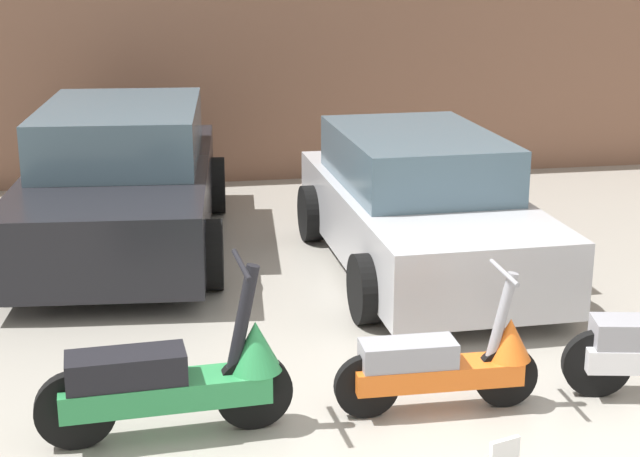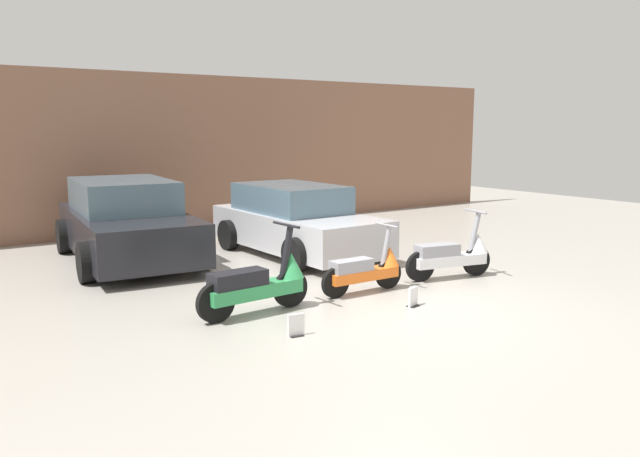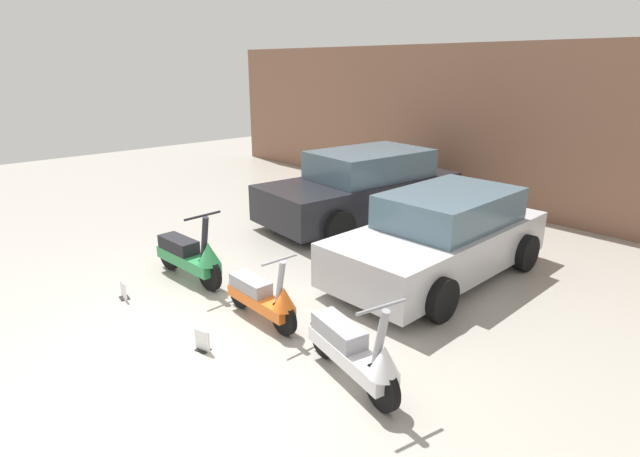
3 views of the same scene
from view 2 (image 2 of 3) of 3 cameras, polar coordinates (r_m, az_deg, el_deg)
The scene contains 9 objects.
ground_plane at distance 8.30m, azimuth 7.70°, elevation -7.42°, with size 28.00×28.00×0.00m, color #9E998E.
wall_back at distance 14.77m, azimuth -13.08°, elevation 6.73°, with size 19.60×0.12×3.56m, color #845B47.
scooter_front_left at distance 8.03m, azimuth -5.58°, elevation -4.98°, with size 1.62×0.58×1.13m.
scooter_front_right at distance 9.04m, azimuth 4.25°, elevation -3.72°, with size 1.39×0.50×0.97m.
scooter_front_center at distance 10.08m, azimuth 12.04°, elevation -2.35°, with size 1.51×0.63×1.07m.
car_rear_left at distance 11.65m, azimuth -17.27°, elevation 0.54°, with size 2.35×4.39×1.44m.
car_rear_center at distance 11.69m, azimuth -2.23°, elevation 0.65°, with size 1.92×3.87×1.30m.
placard_near_left_scooter at distance 7.23m, azimuth -2.20°, elevation -8.92°, with size 0.20×0.14×0.26m.
placard_near_right_scooter at distance 8.47m, azimuth 8.50°, elevation -6.30°, with size 0.20×0.16×0.26m.
Camera 2 is at (-5.34, -5.89, 2.37)m, focal length 35.00 mm.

